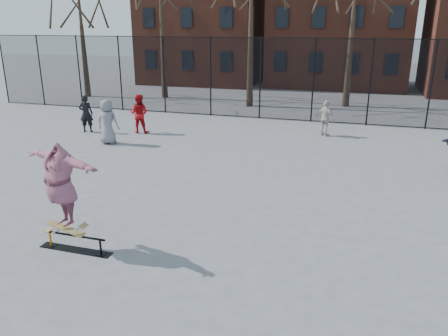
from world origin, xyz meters
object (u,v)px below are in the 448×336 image
(skate_rail, at_px, (75,244))
(bystander_red, at_px, (139,114))
(skateboard, at_px, (66,231))
(bystander_grey, at_px, (108,122))
(bystander_black, at_px, (86,114))
(bystander_white, at_px, (326,118))
(skater, at_px, (61,190))

(skate_rail, relative_size, bystander_red, 0.99)
(skateboard, relative_size, bystander_grey, 0.51)
(bystander_black, height_order, bystander_red, bystander_red)
(skate_rail, xyz_separation_m, bystander_white, (4.24, 11.77, 0.62))
(skateboard, xyz_separation_m, bystander_black, (-5.78, 9.41, 0.40))
(bystander_red, bearing_deg, skater, 100.16)
(skater, bearing_deg, bystander_black, 139.82)
(skate_rail, distance_m, bystander_grey, 8.88)
(skater, distance_m, bystander_red, 10.55)
(bystander_grey, bearing_deg, skater, 109.54)
(bystander_white, bearing_deg, skate_rail, 108.62)
(skate_rail, xyz_separation_m, bystander_red, (-3.64, 9.96, 0.70))
(skate_rail, bearing_deg, bystander_grey, 116.59)
(bystander_black, bearing_deg, skateboard, 102.68)
(skateboard, distance_m, bystander_black, 11.05)
(skater, relative_size, bystander_black, 1.33)
(skate_rail, relative_size, skater, 0.77)
(bystander_white, bearing_deg, bystander_grey, 63.65)
(skateboard, height_order, bystander_white, bystander_white)
(skateboard, height_order, bystander_black, bystander_black)
(bystander_red, height_order, bystander_white, bystander_red)
(skater, bearing_deg, bystander_red, 127.43)
(bystander_grey, xyz_separation_m, bystander_black, (-2.00, 1.50, -0.07))
(bystander_grey, distance_m, bystander_red, 2.08)
(bystander_red, distance_m, bystander_white, 8.09)
(bystander_grey, height_order, bystander_white, bystander_grey)
(skate_rail, relative_size, bystander_white, 1.10)
(bystander_grey, xyz_separation_m, bystander_white, (8.20, 3.86, -0.13))
(skate_rail, bearing_deg, bystander_black, 122.33)
(skater, bearing_deg, bystander_grey, 133.82)
(skate_rail, xyz_separation_m, skater, (-0.18, 0.00, 1.22))
(skateboard, bearing_deg, skate_rail, 0.00)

